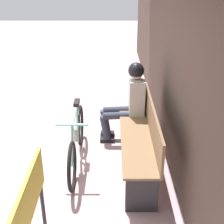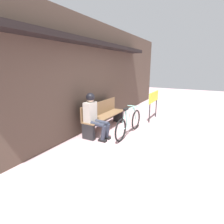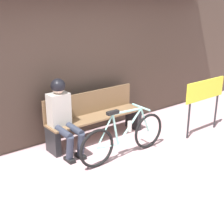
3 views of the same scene
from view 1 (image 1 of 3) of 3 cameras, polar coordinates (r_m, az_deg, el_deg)
The scene contains 6 objects.
ground_plane at distance 4.79m, azimuth -19.23°, elevation -7.36°, with size 24.00×24.00×0.00m, color #C69EA3.
storefront_wall at distance 3.96m, azimuth 12.27°, elevation 12.97°, with size 12.00×0.56×3.20m.
park_bench_near at distance 4.13m, azimuth 5.32°, elevation -4.77°, with size 1.84×0.42×0.85m.
bicycle at distance 4.21m, azimuth -6.51°, elevation -5.31°, with size 1.66×0.40×0.82m.
person_seated at distance 4.63m, azimuth 3.20°, elevation 2.74°, with size 0.34×0.66×1.23m.
signboard at distance 2.57m, azimuth -15.12°, elevation -17.01°, with size 1.03×0.04×1.02m.
Camera 1 is at (3.79, 1.57, 2.47)m, focal length 50.00 mm.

